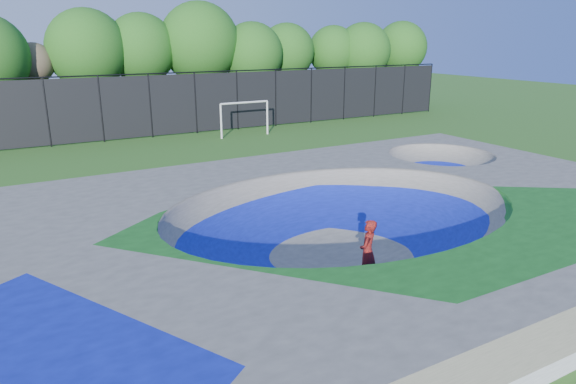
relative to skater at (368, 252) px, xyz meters
name	(u,v)px	position (x,y,z in m)	size (l,w,h in m)	color
ground	(343,251)	(0.66, 2.01, -0.87)	(120.00, 120.00, 0.00)	#295B19
skate_deck	(343,228)	(0.66, 2.01, -0.12)	(22.00, 14.00, 1.50)	gray
skater	(368,252)	(0.00, 0.00, 0.00)	(0.63, 0.42, 1.74)	red
skateboard	(366,281)	(0.00, 0.00, -0.84)	(0.78, 0.22, 0.05)	black
soccer_goal	(245,112)	(5.99, 20.39, 0.69)	(3.39, 0.12, 2.24)	silver
fence	(150,105)	(0.66, 23.01, 1.23)	(48.09, 0.09, 4.04)	black
treeline	(113,52)	(-0.32, 28.01, 4.34)	(53.59, 6.83, 8.75)	#4F3827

